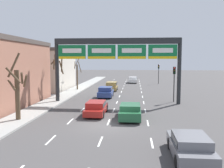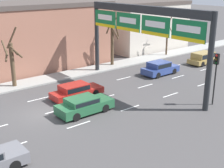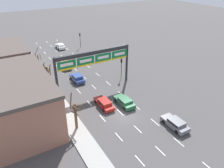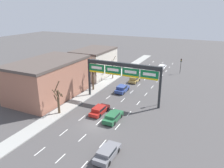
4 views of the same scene
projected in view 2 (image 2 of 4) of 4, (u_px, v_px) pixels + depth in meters
ground_plane at (45, 114)px, 24.51m from camera, size 220.00×220.00×0.00m
sidewalk_left at (7, 87)px, 30.41m from camera, size 2.80×110.00×0.15m
lane_dashes at (162, 81)px, 32.53m from camera, size 6.72×67.00×0.01m
sign_gantry at (143, 23)px, 28.75m from camera, size 15.26×0.70×7.84m
building_near at (36, 34)px, 38.20m from camera, size 10.15×16.84×7.63m
building_far at (143, 25)px, 47.83m from camera, size 8.26×12.65×7.17m
suv_gold at (203, 57)px, 39.09m from camera, size 1.88×4.03×1.49m
car_red at (76, 90)px, 27.65m from camera, size 1.80×4.76×1.31m
car_green at (84, 105)px, 24.43m from camera, size 1.91×4.55×1.35m
car_blue at (160, 68)px, 34.63m from camera, size 1.95×4.34×1.48m
traffic_light_near_gantry at (216, 69)px, 25.39m from camera, size 0.30×0.35×4.40m
tree_bare_closest at (167, 36)px, 42.88m from camera, size 1.37×1.38×5.88m
tree_bare_second at (12, 60)px, 29.84m from camera, size 1.89×1.81×5.72m
tree_bare_third at (112, 39)px, 37.52m from camera, size 1.79×1.66×5.83m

